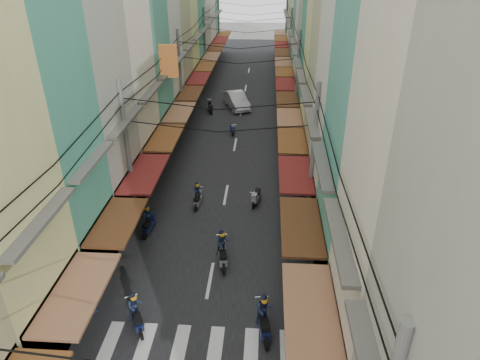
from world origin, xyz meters
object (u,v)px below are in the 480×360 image
at_px(market_umbrella, 369,247).
at_px(traffic_sign, 336,230).
at_px(white_car, 237,108).
at_px(bicycle, 352,226).

xyz_separation_m(market_umbrella, traffic_sign, (-1.22, 1.42, -0.13)).
bearing_deg(market_umbrella, white_car, 106.93).
distance_m(market_umbrella, traffic_sign, 1.88).
height_order(white_car, market_umbrella, market_umbrella).
xyz_separation_m(white_car, traffic_sign, (6.39, -23.61, 2.07)).
bearing_deg(bicycle, white_car, -1.87).
xyz_separation_m(bicycle, traffic_sign, (-1.56, -3.46, 2.07)).
distance_m(bicycle, traffic_sign, 4.32).
distance_m(white_car, traffic_sign, 24.55).
bearing_deg(market_umbrella, bicycle, 86.11).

